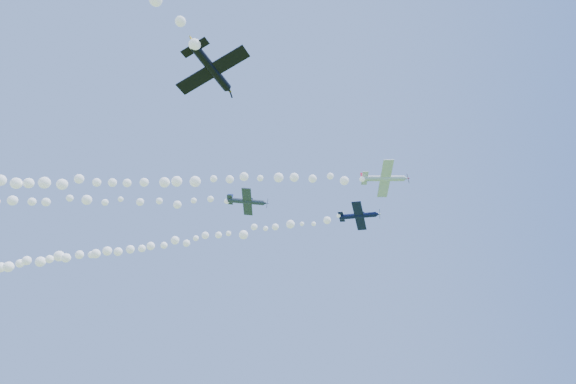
# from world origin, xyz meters

# --- Properties ---
(plane_white) EXTENTS (8.11, 8.50, 2.47)m
(plane_white) POSITION_xyz_m (19.43, -2.99, 50.55)
(plane_white) COLOR white
(smoke_trail_white) EXTENTS (84.92, 12.86, 3.34)m
(smoke_trail_white) POSITION_xyz_m (-25.41, -8.40, 50.25)
(smoke_trail_white) COLOR white
(plane_navy) EXTENTS (7.28, 7.73, 2.71)m
(plane_navy) POSITION_xyz_m (14.78, 1.55, 46.50)
(plane_navy) COLOR #0C1238
(smoke_trail_navy) EXTENTS (79.18, 12.46, 2.87)m
(smoke_trail_navy) POSITION_xyz_m (-26.96, 6.89, 46.31)
(smoke_trail_navy) COLOR white
(plane_grey) EXTENTS (6.41, 6.80, 2.52)m
(plane_grey) POSITION_xyz_m (-2.12, -9.61, 43.25)
(plane_grey) COLOR #343C4C
(plane_black) EXTENTS (7.70, 7.50, 2.62)m
(plane_black) POSITION_xyz_m (0.02, -37.23, 40.11)
(plane_black) COLOR black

